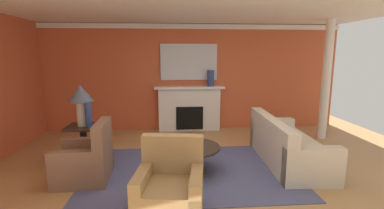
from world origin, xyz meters
name	(u,v)px	position (x,y,z in m)	size (l,w,h in m)	color
ground_plane	(199,173)	(0.00, 0.00, 0.00)	(9.62, 9.62, 0.00)	tan
wall_fireplace	(188,77)	(0.00, 2.93, 1.38)	(8.00, 0.12, 2.76)	#C65633
ceiling_panel	(198,4)	(0.00, 0.30, 2.79)	(8.00, 6.34, 0.06)	white
crown_moulding	(188,26)	(0.00, 2.85, 2.68)	(8.00, 0.08, 0.12)	white
area_rug	(191,171)	(-0.14, 0.08, 0.01)	(3.49, 2.40, 0.01)	#4C517A
fireplace	(189,109)	(0.02, 2.72, 0.56)	(1.80, 0.35, 1.17)	white
mantel_mirror	(189,62)	(0.02, 2.84, 1.79)	(1.47, 0.04, 0.93)	silver
sofa	(286,147)	(1.64, 0.32, 0.30)	(0.98, 2.13, 0.85)	beige
armchair_near_window	(86,162)	(-1.83, -0.11, 0.31)	(0.83, 0.83, 0.95)	brown
armchair_facing_fireplace	(170,191)	(-0.49, -1.19, 0.31)	(0.91, 0.91, 0.95)	#9E7A4C
coffee_table	(191,153)	(-0.14, 0.08, 0.34)	(1.00, 1.00, 0.45)	#2D2319
side_table	(84,141)	(-2.07, 0.65, 0.40)	(0.56, 0.56, 0.70)	#2D2319
table_lamp	(81,97)	(-2.07, 0.65, 1.22)	(0.44, 0.44, 0.75)	beige
vase_on_side_table	(89,115)	(-1.92, 0.53, 0.93)	(0.12, 0.12, 0.46)	navy
vase_mantel_right	(211,78)	(0.57, 2.67, 1.38)	(0.18, 0.18, 0.41)	navy
book_red_cover	(192,142)	(-0.11, 0.22, 0.47)	(0.21, 0.19, 0.04)	tan
column_white	(326,81)	(3.16, 1.78, 1.38)	(0.20, 0.20, 2.76)	white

